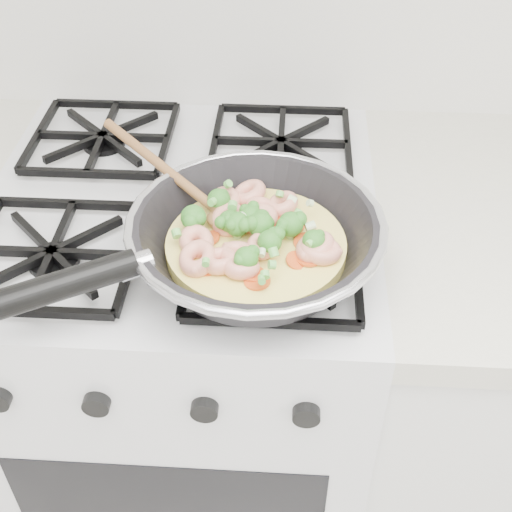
{
  "coord_description": "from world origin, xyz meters",
  "views": [
    {
      "loc": [
        0.17,
        0.87,
        1.52
      ],
      "look_at": [
        0.13,
        1.55,
        0.93
      ],
      "focal_mm": 47.99,
      "sensor_mm": 36.0,
      "label": 1
    }
  ],
  "objects": [
    {
      "name": "stove",
      "position": [
        0.0,
        1.7,
        0.46
      ],
      "size": [
        0.6,
        0.6,
        0.92
      ],
      "color": "silver",
      "rests_on": "ground"
    },
    {
      "name": "skillet",
      "position": [
        0.12,
        1.55,
        0.96
      ],
      "size": [
        0.47,
        0.37,
        0.1
      ],
      "rotation": [
        0.0,
        0.0,
        0.03
      ],
      "color": "black",
      "rests_on": "stove"
    }
  ]
}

